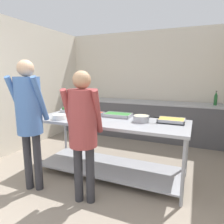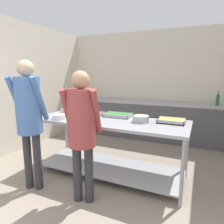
# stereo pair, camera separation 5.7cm
# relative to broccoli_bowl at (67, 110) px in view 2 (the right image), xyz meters

# --- Properties ---
(wall_rear) EXTENTS (4.16, 0.06, 2.65)m
(wall_rear) POSITION_rel_broccoli_bowl_xyz_m (0.84, 2.22, 0.39)
(wall_rear) COLOR beige
(wall_rear) RESTS_ON ground_plane
(wall_left) EXTENTS (0.06, 4.26, 2.65)m
(wall_left) POSITION_rel_broccoli_bowl_xyz_m (-1.21, 0.15, 0.39)
(wall_left) COLOR beige
(wall_left) RESTS_ON ground_plane
(back_counter) EXTENTS (4.00, 0.65, 0.92)m
(back_counter) POSITION_rel_broccoli_bowl_xyz_m (0.84, 1.85, -0.48)
(back_counter) COLOR #4C4C51
(back_counter) RESTS_ON ground_plane
(serving_counter) EXTENTS (2.34, 0.89, 0.90)m
(serving_counter) POSITION_rel_broccoli_bowl_xyz_m (0.97, -0.24, -0.33)
(serving_counter) COLOR #9EA0A8
(serving_counter) RESTS_ON ground_plane
(broccoli_bowl) EXTENTS (0.21, 0.21, 0.10)m
(broccoli_bowl) POSITION_rel_broccoli_bowl_xyz_m (0.00, 0.00, 0.00)
(broccoli_bowl) COLOR #B2B2B7
(broccoli_bowl) RESTS_ON serving_counter
(plate_stack) EXTENTS (0.22, 0.22, 0.07)m
(plate_stack) POSITION_rel_broccoli_bowl_xyz_m (0.25, -0.52, -0.00)
(plate_stack) COLOR white
(plate_stack) RESTS_ON serving_counter
(serving_tray_roast) EXTENTS (0.36, 0.31, 0.05)m
(serving_tray_roast) POSITION_rel_broccoli_bowl_xyz_m (0.58, -0.10, -0.02)
(serving_tray_roast) COLOR #9EA0A8
(serving_tray_roast) RESTS_ON serving_counter
(serving_tray_vegetables) EXTENTS (0.44, 0.27, 0.05)m
(serving_tray_vegetables) POSITION_rel_broccoli_bowl_xyz_m (1.02, 0.00, -0.02)
(serving_tray_vegetables) COLOR #9EA0A8
(serving_tray_vegetables) RESTS_ON serving_counter
(sauce_pan) EXTENTS (0.37, 0.23, 0.09)m
(sauce_pan) POSITION_rel_broccoli_bowl_xyz_m (1.46, -0.20, 0.01)
(sauce_pan) COLOR #9EA0A8
(sauce_pan) RESTS_ON serving_counter
(serving_tray_greens) EXTENTS (0.37, 0.28, 0.05)m
(serving_tray_greens) POSITION_rel_broccoli_bowl_xyz_m (1.87, -0.05, -0.02)
(serving_tray_greens) COLOR #9EA0A8
(serving_tray_greens) RESTS_ON serving_counter
(guest_serving_left) EXTENTS (0.49, 0.40, 1.62)m
(guest_serving_left) POSITION_rel_broccoli_bowl_xyz_m (0.97, -1.00, 0.07)
(guest_serving_left) COLOR #2D2D33
(guest_serving_left) RESTS_ON ground_plane
(guest_serving_right) EXTENTS (0.48, 0.42, 1.76)m
(guest_serving_right) POSITION_rel_broccoli_bowl_xyz_m (0.17, -1.03, 0.16)
(guest_serving_right) COLOR #2D2D33
(guest_serving_right) RESTS_ON ground_plane
(water_bottle) EXTENTS (0.07, 0.07, 0.31)m
(water_bottle) POSITION_rel_broccoli_bowl_xyz_m (2.56, 1.84, 0.12)
(water_bottle) COLOR #23602D
(water_bottle) RESTS_ON back_counter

